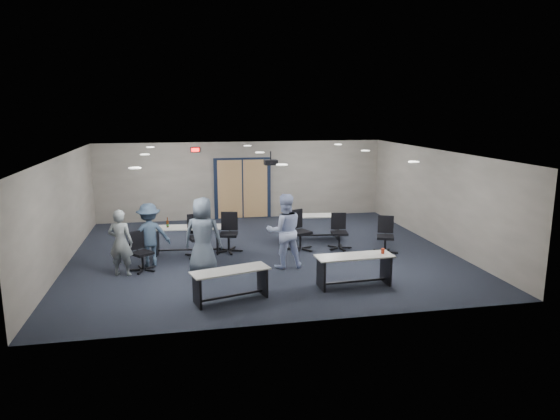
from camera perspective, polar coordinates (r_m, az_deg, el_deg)
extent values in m
plane|color=black|center=(13.52, -1.91, -4.94)|extent=(10.00, 10.00, 0.00)
cube|color=gray|center=(17.60, -4.32, 3.40)|extent=(10.00, 0.04, 2.70)
cube|color=gray|center=(8.91, 2.77, -4.70)|extent=(10.00, 0.04, 2.70)
cube|color=gray|center=(13.36, -23.62, -0.16)|extent=(0.04, 9.00, 2.70)
cube|color=gray|center=(14.83, 17.49, 1.36)|extent=(0.04, 9.00, 2.70)
cube|color=white|center=(13.01, -1.99, 6.53)|extent=(10.00, 9.00, 0.04)
cube|color=black|center=(17.61, -4.30, 2.43)|extent=(2.00, 0.06, 2.20)
cube|color=#A8774D|center=(17.54, -5.75, 2.36)|extent=(0.85, 0.04, 2.05)
cube|color=#A8774D|center=(17.65, -2.84, 2.46)|extent=(0.85, 0.04, 2.05)
cube|color=black|center=(17.31, -9.66, 6.80)|extent=(0.32, 0.05, 0.18)
cube|color=#FF0C0C|center=(17.28, -9.66, 6.80)|extent=(0.26, 0.02, 0.12)
cylinder|color=black|center=(13.56, -1.07, 6.23)|extent=(0.04, 0.04, 0.24)
cube|color=black|center=(13.58, -1.06, 5.48)|extent=(0.35, 0.30, 0.14)
cylinder|color=black|center=(13.44, -0.95, 5.41)|extent=(0.08, 0.03, 0.08)
cube|color=beige|center=(10.17, -5.68, -6.89)|extent=(1.67, 0.93, 0.03)
cube|color=black|center=(10.07, -9.46, -9.14)|extent=(0.17, 0.48, 0.62)
cube|color=black|center=(10.53, -2.02, -8.04)|extent=(0.17, 0.48, 0.62)
cube|color=black|center=(10.36, -5.62, -9.74)|extent=(1.38, 0.42, 0.04)
cube|color=beige|center=(11.03, 8.51, -5.23)|extent=(1.73, 0.64, 0.03)
cube|color=black|center=(10.89, 4.72, -7.28)|extent=(0.07, 0.52, 0.66)
cube|color=black|center=(11.43, 12.01, -6.58)|extent=(0.07, 0.52, 0.66)
cube|color=black|center=(11.21, 8.42, -8.08)|extent=(1.52, 0.11, 0.04)
cylinder|color=#AC2D17|center=(11.27, 11.67, -4.60)|extent=(0.08, 0.08, 0.11)
cube|color=beige|center=(13.54, -10.60, -1.96)|extent=(1.86, 0.78, 0.03)
cube|color=black|center=(13.73, -13.89, -3.50)|extent=(0.10, 0.55, 0.70)
cube|color=black|center=(13.58, -7.16, -3.41)|extent=(0.10, 0.55, 0.70)
cube|color=black|center=(13.70, -10.50, -4.48)|extent=(1.60, 0.21, 0.04)
cube|color=beige|center=(14.87, 3.57, -0.64)|extent=(1.82, 0.78, 0.03)
cube|color=black|center=(14.86, 0.56, -2.05)|extent=(0.11, 0.54, 0.69)
cube|color=black|center=(15.08, 6.51, -1.92)|extent=(0.11, 0.54, 0.69)
cube|color=black|center=(15.01, 3.54, -2.89)|extent=(1.56, 0.23, 0.04)
imported|color=gray|center=(12.13, -17.76, -3.58)|extent=(0.65, 0.52, 1.58)
imported|color=#4D5969|center=(11.80, -8.81, -2.94)|extent=(1.02, 0.81, 1.83)
imported|color=#C0D0FF|center=(12.12, 0.52, -2.41)|extent=(0.91, 0.71, 1.83)
imported|color=#3A4F69|center=(12.67, -14.71, -2.77)|extent=(1.12, 0.79, 1.58)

